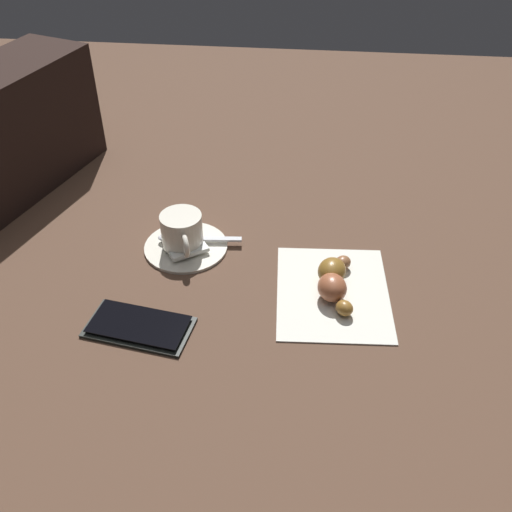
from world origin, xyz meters
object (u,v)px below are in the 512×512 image
at_px(saucer, 186,246).
at_px(espresso_cup, 182,231).
at_px(teaspoon, 186,238).
at_px(napkin, 333,292).
at_px(cell_phone, 139,326).
at_px(croissant, 334,280).
at_px(sugar_packet, 189,251).

height_order(saucer, espresso_cup, espresso_cup).
distance_m(espresso_cup, teaspoon, 0.03).
distance_m(saucer, napkin, 0.23).
relative_size(saucer, cell_phone, 0.87).
bearing_deg(croissant, saucer, -18.66).
distance_m(saucer, cell_phone, 0.17).
distance_m(espresso_cup, sugar_packet, 0.03).
bearing_deg(espresso_cup, cell_phone, 82.01).
distance_m(espresso_cup, croissant, 0.23).
bearing_deg(espresso_cup, napkin, 161.41).
relative_size(sugar_packet, napkin, 0.30).
relative_size(sugar_packet, cell_phone, 0.39).
distance_m(napkin, croissant, 0.02).
bearing_deg(saucer, napkin, 160.46).
distance_m(teaspoon, sugar_packet, 0.03).
relative_size(saucer, croissant, 0.99).
bearing_deg(croissant, espresso_cup, -17.72).
distance_m(saucer, sugar_packet, 0.03).
height_order(napkin, cell_phone, cell_phone).
bearing_deg(napkin, croissant, -87.81).
bearing_deg(napkin, saucer, -19.54).
relative_size(teaspoon, cell_phone, 0.88).
bearing_deg(napkin, sugar_packet, -14.71).
xyz_separation_m(saucer, teaspoon, (0.00, -0.01, 0.01)).
distance_m(teaspoon, croissant, 0.24).
distance_m(teaspoon, cell_phone, 0.18).
distance_m(saucer, croissant, 0.23).
relative_size(croissant, cell_phone, 0.88).
bearing_deg(cell_phone, saucer, -98.86).
bearing_deg(saucer, espresso_cup, 44.50).
bearing_deg(cell_phone, espresso_cup, -97.99).
xyz_separation_m(croissant, cell_phone, (0.25, 0.10, -0.02)).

